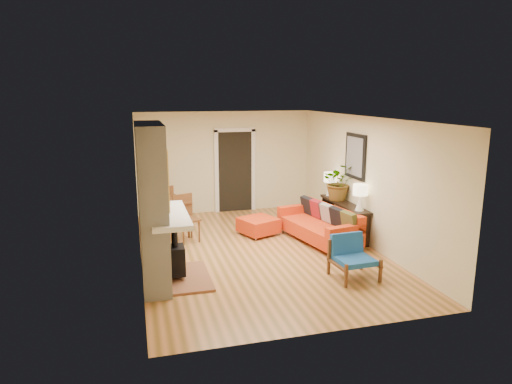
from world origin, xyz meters
TOP-DOWN VIEW (x-y plane):
  - room_shell at (0.60, 2.63)m, footprint 6.50×6.50m
  - fireplace at (-2.00, -1.00)m, footprint 1.09×1.68m
  - sofa at (1.45, 0.29)m, footprint 1.24×2.13m
  - ottoman at (0.28, 1.04)m, footprint 0.94×0.94m
  - blue_chair at (1.18, -1.62)m, footprint 0.73×0.71m
  - dining_table at (-1.58, 1.58)m, footprint 1.17×1.86m
  - console_table at (2.07, 0.51)m, footprint 0.34×1.85m
  - lamp_near at (2.07, -0.17)m, footprint 0.30×0.30m
  - lamp_far at (2.07, 1.29)m, footprint 0.30×0.30m
  - houseplant at (2.06, 0.79)m, footprint 0.85×0.76m

SIDE VIEW (x-z plane):
  - ottoman at x=0.28m, z-range 0.03..0.40m
  - sofa at x=1.45m, z-range -0.05..0.74m
  - blue_chair at x=1.18m, z-range 0.03..0.74m
  - console_table at x=2.07m, z-range 0.21..0.94m
  - dining_table at x=-1.58m, z-range 0.15..1.13m
  - lamp_near at x=2.07m, z-range 0.79..1.33m
  - lamp_far at x=2.07m, z-range 0.79..1.33m
  - houseplant at x=2.06m, z-range 0.72..1.56m
  - room_shell at x=0.60m, z-range -2.01..4.49m
  - fireplace at x=-2.00m, z-range -0.06..2.54m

